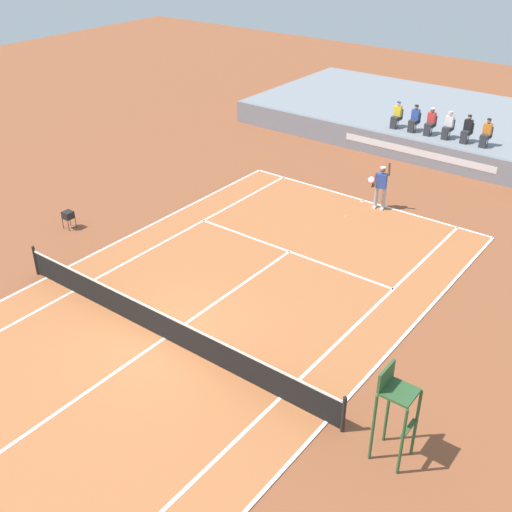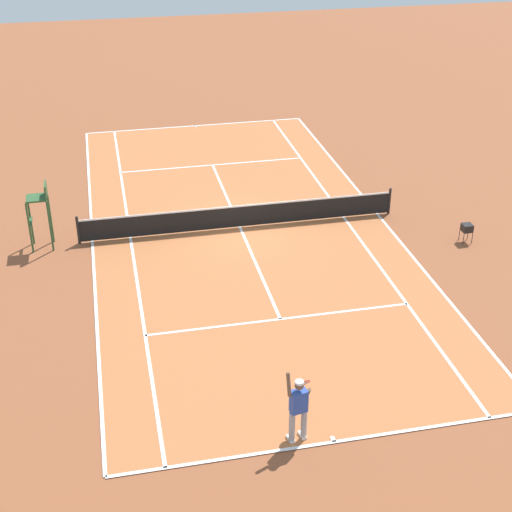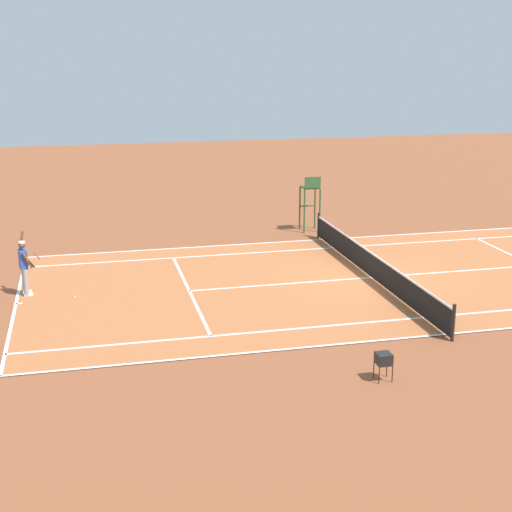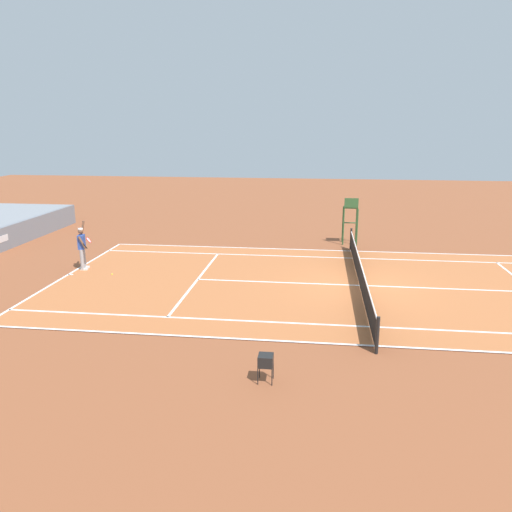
# 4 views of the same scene
# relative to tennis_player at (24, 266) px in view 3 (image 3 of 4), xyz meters

# --- Properties ---
(ground_plane) EXTENTS (80.00, 80.00, 0.00)m
(ground_plane) POSITION_rel_tennis_player_xyz_m (-0.85, -11.61, -0.99)
(ground_plane) COLOR brown
(court) EXTENTS (11.08, 23.88, 0.03)m
(court) POSITION_rel_tennis_player_xyz_m (-0.85, -11.61, -0.98)
(court) COLOR #B76638
(court) RESTS_ON ground
(net) EXTENTS (11.98, 0.10, 1.07)m
(net) POSITION_rel_tennis_player_xyz_m (-0.85, -11.61, -0.47)
(net) COLOR black
(net) RESTS_ON ground
(tennis_player) EXTENTS (0.75, 0.73, 2.08)m
(tennis_player) POSITION_rel_tennis_player_xyz_m (0.00, 0.00, 0.00)
(tennis_player) COLOR #9E9EA3
(tennis_player) RESTS_ON ground
(tennis_ball) EXTENTS (0.07, 0.07, 0.07)m
(tennis_ball) POSITION_rel_tennis_player_xyz_m (-0.65, -1.52, -0.96)
(tennis_ball) COLOR #D1E533
(tennis_ball) RESTS_ON ground
(umpire_chair) EXTENTS (0.77, 0.77, 2.44)m
(umpire_chair) POSITION_rel_tennis_player_xyz_m (6.29, -11.61, 0.56)
(umpire_chair) COLOR #2D562D
(umpire_chair) RESTS_ON ground
(ball_hopper) EXTENTS (0.36, 0.36, 0.70)m
(ball_hopper) POSITION_rel_tennis_player_xyz_m (-8.68, -8.78, -0.42)
(ball_hopper) COLOR black
(ball_hopper) RESTS_ON ground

